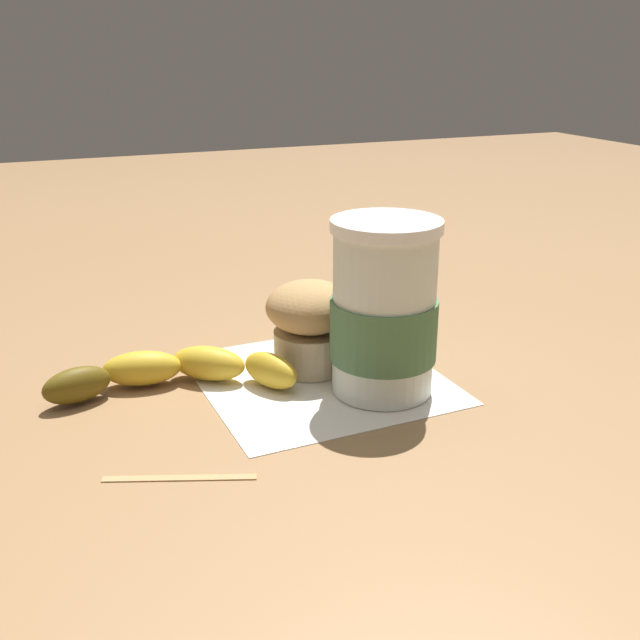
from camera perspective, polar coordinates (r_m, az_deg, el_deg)
name	(u,v)px	position (r m, az deg, el deg)	size (l,w,h in m)	color
ground_plane	(320,379)	(0.69, 0.00, -4.51)	(3.00, 3.00, 0.00)	#936D47
paper_napkin	(320,378)	(0.69, 0.00, -4.45)	(0.21, 0.21, 0.00)	white
coffee_cup	(384,313)	(0.64, 4.88, 0.53)	(0.09, 0.09, 0.15)	silver
muffin	(311,322)	(0.69, -0.71, -0.14)	(0.08, 0.08, 0.09)	beige
banana	(176,370)	(0.68, -10.95, -3.79)	(0.22, 0.10, 0.03)	gold
wooden_stirrer	(180,478)	(0.55, -10.65, -11.71)	(0.11, 0.01, 0.00)	tan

